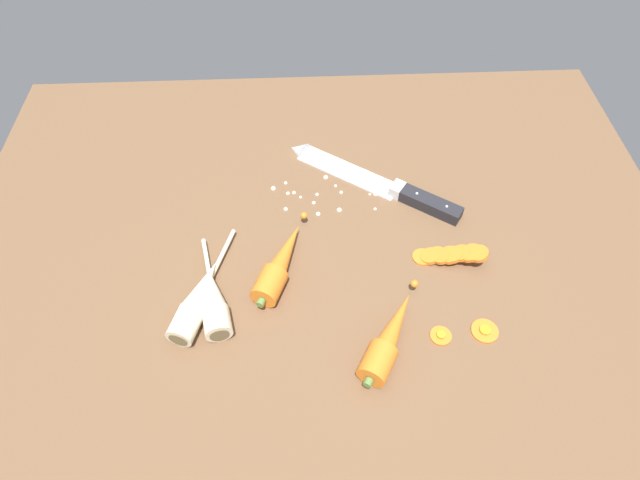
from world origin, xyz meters
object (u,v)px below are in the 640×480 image
at_px(whole_carrot, 280,264).
at_px(carrot_slice_stray_mid, 485,330).
at_px(chefs_knife, 368,179).
at_px(carrot_slice_stack, 451,255).
at_px(parsnip_front, 213,300).
at_px(whole_carrot_second, 389,338).
at_px(carrot_slice_stray_near, 441,335).
at_px(parsnip_mid_left, 198,299).

height_order(whole_carrot, carrot_slice_stray_mid, whole_carrot).
bearing_deg(chefs_knife, whole_carrot, -129.54).
bearing_deg(carrot_slice_stack, carrot_slice_stray_mid, -78.96).
relative_size(parsnip_front, carrot_slice_stack, 1.61).
relative_size(whole_carrot_second, carrot_slice_stray_near, 5.35).
distance_m(whole_carrot, carrot_slice_stray_near, 0.26).
bearing_deg(whole_carrot_second, carrot_slice_stray_near, 7.35).
relative_size(chefs_knife, carrot_slice_stray_mid, 7.64).
height_order(chefs_knife, carrot_slice_stray_mid, chefs_knife).
relative_size(chefs_knife, parsnip_front, 1.63).
height_order(whole_carrot_second, parsnip_mid_left, whole_carrot_second).
bearing_deg(chefs_knife, carrot_slice_stack, -58.34).
bearing_deg(carrot_slice_stray_near, chefs_knife, 102.87).
bearing_deg(carrot_slice_stack, parsnip_mid_left, -170.11).
relative_size(whole_carrot_second, carrot_slice_stack, 1.45).
relative_size(whole_carrot, carrot_slice_stack, 1.56).
bearing_deg(carrot_slice_stray_near, whole_carrot, 151.36).
bearing_deg(whole_carrot, chefs_knife, 50.46).
xyz_separation_m(chefs_knife, carrot_slice_stack, (0.11, -0.18, 0.01)).
bearing_deg(carrot_slice_stray_mid, parsnip_front, 171.41).
bearing_deg(carrot_slice_stray_near, carrot_slice_stray_mid, 4.20).
bearing_deg(whole_carrot_second, carrot_slice_stack, 50.89).
xyz_separation_m(whole_carrot, carrot_slice_stray_mid, (0.30, -0.12, -0.02)).
height_order(parsnip_mid_left, carrot_slice_stray_mid, parsnip_mid_left).
distance_m(parsnip_front, parsnip_mid_left, 0.02).
relative_size(chefs_knife, parsnip_mid_left, 1.44).
height_order(carrot_slice_stack, carrot_slice_stray_near, carrot_slice_stack).
distance_m(whole_carrot_second, parsnip_mid_left, 0.29).
relative_size(whole_carrot, carrot_slice_stray_near, 5.76).
height_order(parsnip_front, carrot_slice_stray_mid, parsnip_front).
xyz_separation_m(whole_carrot_second, parsnip_front, (-0.25, 0.07, -0.00)).
relative_size(whole_carrot, parsnip_mid_left, 0.86).
height_order(chefs_knife, parsnip_mid_left, parsnip_mid_left).
height_order(chefs_knife, whole_carrot_second, whole_carrot_second).
distance_m(carrot_slice_stack, carrot_slice_stray_mid, 0.13).
distance_m(whole_carrot, carrot_slice_stack, 0.27).
bearing_deg(chefs_knife, carrot_slice_stray_mid, -66.21).
xyz_separation_m(parsnip_mid_left, carrot_slice_stack, (0.39, 0.07, -0.01)).
relative_size(parsnip_front, carrot_slice_stray_mid, 4.70).
bearing_deg(chefs_knife, whole_carrot_second, -91.02).
bearing_deg(whole_carrot, parsnip_mid_left, -154.09).
bearing_deg(whole_carrot, carrot_slice_stray_mid, -22.27).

